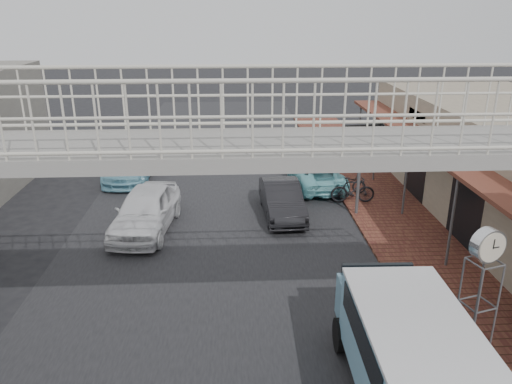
{
  "coord_description": "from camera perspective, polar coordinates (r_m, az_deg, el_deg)",
  "views": [
    {
      "loc": [
        0.57,
        -11.92,
        7.26
      ],
      "look_at": [
        1.33,
        2.98,
        1.8
      ],
      "focal_mm": 35.0,
      "sensor_mm": 36.0,
      "label": 1
    }
  ],
  "objects": [
    {
      "name": "ground",
      "position": [
        13.97,
        -4.91,
        -11.29
      ],
      "size": [
        120.0,
        120.0,
        0.0
      ],
      "primitive_type": "plane",
      "color": "black",
      "rests_on": "ground"
    },
    {
      "name": "road_strip",
      "position": [
        13.97,
        -4.91,
        -11.27
      ],
      "size": [
        10.0,
        60.0,
        0.01
      ],
      "primitive_type": "cube",
      "color": "black",
      "rests_on": "ground"
    },
    {
      "name": "sidewalk",
      "position": [
        17.6,
        17.14,
        -5.04
      ],
      "size": [
        3.0,
        40.0,
        0.1
      ],
      "primitive_type": "cube",
      "color": "brown",
      "rests_on": "ground"
    },
    {
      "name": "footbridge",
      "position": [
        8.93,
        -6.3,
        -7.23
      ],
      "size": [
        16.4,
        2.4,
        6.34
      ],
      "color": "gray",
      "rests_on": "ground"
    },
    {
      "name": "white_hatchback",
      "position": [
        17.66,
        -12.49,
        -2.02
      ],
      "size": [
        2.28,
        4.61,
        1.51
      ],
      "primitive_type": "imported",
      "rotation": [
        0.0,
        0.0,
        -0.12
      ],
      "color": "white",
      "rests_on": "ground"
    },
    {
      "name": "dark_sedan",
      "position": [
        18.56,
        2.97,
        -0.84
      ],
      "size": [
        1.54,
        3.93,
        1.27
      ],
      "primitive_type": "imported",
      "rotation": [
        0.0,
        0.0,
        0.05
      ],
      "color": "black",
      "rests_on": "ground"
    },
    {
      "name": "angkot_curb",
      "position": [
        21.77,
        6.85,
        2.12
      ],
      "size": [
        2.25,
        4.39,
        1.18
      ],
      "primitive_type": "imported",
      "rotation": [
        0.0,
        0.0,
        3.21
      ],
      "color": "#7ED4DB",
      "rests_on": "ground"
    },
    {
      "name": "angkot_far",
      "position": [
        23.47,
        -14.03,
        3.2
      ],
      "size": [
        2.08,
        4.76,
        1.36
      ],
      "primitive_type": "imported",
      "rotation": [
        0.0,
        0.0,
        -0.04
      ],
      "color": "#76B8CD",
      "rests_on": "ground"
    },
    {
      "name": "angkot_van",
      "position": [
        10.2,
        16.83,
        -16.25
      ],
      "size": [
        2.1,
        4.41,
        2.14
      ],
      "rotation": [
        0.0,
        0.0,
        -0.02
      ],
      "color": "black",
      "rests_on": "ground"
    },
    {
      "name": "motorcycle_near",
      "position": [
        21.03,
        10.26,
        1.09
      ],
      "size": [
        1.71,
        1.0,
        0.85
      ],
      "primitive_type": "imported",
      "rotation": [
        0.0,
        0.0,
        1.29
      ],
      "color": "black",
      "rests_on": "sidewalk"
    },
    {
      "name": "motorcycle_far",
      "position": [
        19.93,
        11.01,
        0.24
      ],
      "size": [
        1.74,
        0.57,
        1.03
      ],
      "primitive_type": "imported",
      "rotation": [
        0.0,
        0.0,
        1.52
      ],
      "color": "black",
      "rests_on": "sidewalk"
    },
    {
      "name": "street_clock",
      "position": [
        11.34,
        24.86,
        -6.18
      ],
      "size": [
        0.78,
        0.71,
        3.01
      ],
      "rotation": [
        0.0,
        0.0,
        0.29
      ],
      "color": "#59595B",
      "rests_on": "sidewalk"
    },
    {
      "name": "arrow_sign",
      "position": [
        18.53,
        14.48,
        5.91
      ],
      "size": [
        2.08,
        1.35,
        3.49
      ],
      "rotation": [
        0.0,
        0.0,
        0.15
      ],
      "color": "#59595B",
      "rests_on": "sidewalk"
    }
  ]
}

